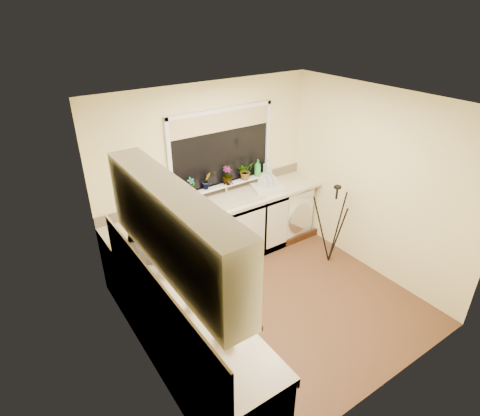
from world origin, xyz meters
The scene contains 34 objects.
floor centered at (0.00, 0.00, 0.00)m, with size 3.20×3.20×0.00m, color brown.
ceiling centered at (0.00, 0.00, 2.45)m, with size 3.20×3.20×0.00m, color white.
wall_back centered at (0.00, 1.50, 1.23)m, with size 3.20×3.20×0.00m, color #F8EBA5.
wall_front centered at (0.00, -1.50, 1.23)m, with size 3.20×3.20×0.00m, color #F8EBA5.
wall_left centered at (-1.60, 0.00, 1.23)m, with size 3.00×3.00×0.00m, color #F8EBA5.
wall_right centered at (1.60, 0.00, 1.23)m, with size 3.00×3.00×0.00m, color #F8EBA5.
base_cabinet_back centered at (-0.33, 1.20, 0.43)m, with size 2.55×0.60×0.86m, color silver.
base_cabinet_left centered at (-1.30, -0.30, 0.43)m, with size 0.54×2.40×0.86m, color silver.
worktop_back centered at (0.00, 1.20, 0.88)m, with size 3.20×0.60×0.04m, color beige.
worktop_left centered at (-1.30, -0.30, 0.88)m, with size 0.60×2.40×0.04m, color beige.
upper_cabinet centered at (-1.44, -0.45, 1.80)m, with size 0.28×1.90×0.70m, color silver.
splashback_left centered at (-1.59, -0.30, 1.12)m, with size 0.02×2.40×0.45m, color beige.
splashback_back centered at (0.00, 1.49, 0.97)m, with size 3.20×0.02×0.14m, color beige.
window_glass centered at (0.20, 1.49, 1.55)m, with size 1.50×0.02×1.00m, color black.
window_blind centered at (0.20, 1.46, 1.92)m, with size 1.50×0.02×0.25m, color tan.
windowsill centered at (0.20, 1.43, 1.04)m, with size 1.60×0.14×0.03m, color white.
sink centered at (0.20, 1.20, 0.91)m, with size 0.82×0.46×0.03m, color tan.
faucet centered at (0.20, 1.38, 1.02)m, with size 0.03×0.03×0.24m, color silver.
washing_machine centered at (1.24, 1.25, 0.42)m, with size 0.59×0.57×0.83m, color white.
laptop centered at (-0.71, 1.15, 0.97)m, with size 0.46×0.46×0.26m.
kettle centered at (-1.26, 0.18, 1.02)m, with size 0.18×0.18×0.24m, color white.
dish_rack centered at (0.78, 1.17, 0.93)m, with size 0.45×0.33×0.07m, color beige.
tripod centered at (1.24, 0.29, 0.59)m, with size 0.58×0.58×1.18m, color black, non-canonical shape.
glass_jug centered at (-1.27, -0.84, 0.97)m, with size 0.10×0.10×0.15m, color silver.
steel_jar centered at (-1.32, -0.40, 0.96)m, with size 0.09×0.09×0.12m, color silver.
microwave centered at (-1.26, 0.67, 1.05)m, with size 0.54×0.37×0.30m, color white.
plant_a centered at (-0.31, 1.42, 1.16)m, with size 0.12×0.08×0.22m, color #999999.
plant_b centered at (-0.08, 1.43, 1.17)m, with size 0.13×0.10×0.24m, color #999999.
plant_c centered at (0.23, 1.40, 1.18)m, with size 0.15×0.15×0.26m, color #999999.
plant_d centered at (0.54, 1.40, 1.17)m, with size 0.22×0.19×0.25m, color #999999.
soap_bottle_green centered at (0.75, 1.39, 1.17)m, with size 0.10×0.10×0.25m, color green.
soap_bottle_clear centered at (0.94, 1.39, 1.16)m, with size 0.10×0.10×0.21m, color #999999.
cup_back centered at (0.97, 1.31, 0.94)m, with size 0.11×0.11×0.09m, color beige.
cup_left centered at (-1.24, -0.94, 0.94)m, with size 0.09×0.09×0.08m, color beige.
Camera 1 is at (-2.47, -2.87, 3.34)m, focal length 29.70 mm.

